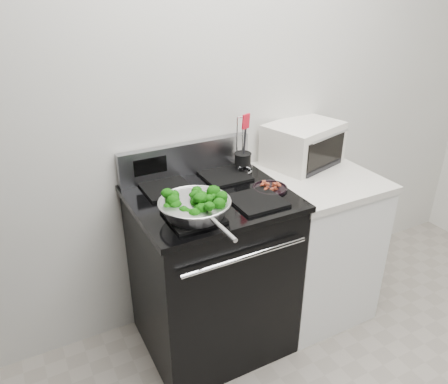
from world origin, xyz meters
TOP-DOWN VIEW (x-y plane):
  - back_wall at (0.00, 1.75)m, footprint 4.00×0.02m
  - gas_range at (-0.30, 1.41)m, footprint 0.79×0.69m
  - counter at (0.39, 1.41)m, footprint 0.62×0.68m
  - skillet at (-0.46, 1.24)m, footprint 0.34×0.53m
  - broccoli_pile at (-0.46, 1.25)m, footprint 0.26×0.26m
  - bacon_plate at (0.00, 1.33)m, footprint 0.18×0.18m
  - utensil_holder at (-0.01, 1.60)m, footprint 0.11×0.11m
  - toaster_oven at (0.41, 1.60)m, footprint 0.50×0.43m

SIDE VIEW (x-z plane):
  - counter at x=0.39m, z-range 0.00..0.92m
  - gas_range at x=-0.30m, z-range -0.08..1.05m
  - bacon_plate at x=0.00m, z-range 0.95..0.99m
  - skillet at x=-0.46m, z-range 0.97..1.04m
  - utensil_holder at x=-0.01m, z-range 0.84..1.18m
  - broccoli_pile at x=-0.46m, z-range 0.98..1.07m
  - toaster_oven at x=0.41m, z-range 0.92..1.17m
  - back_wall at x=0.00m, z-range 0.00..2.70m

